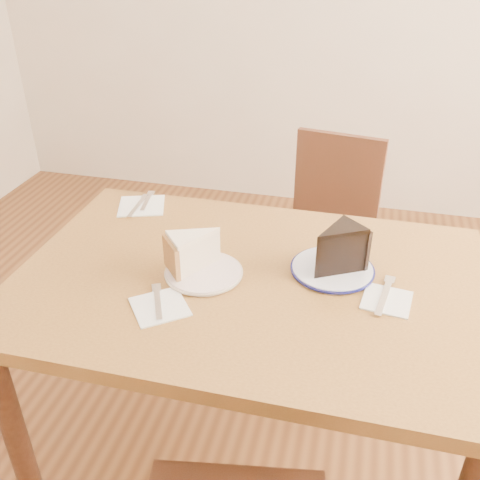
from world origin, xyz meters
name	(u,v)px	position (x,y,z in m)	size (l,w,h in m)	color
ground	(248,465)	(0.00, 0.00, 0.00)	(4.00, 4.00, 0.00)	#432511
table	(250,308)	(0.00, 0.00, 0.65)	(1.20, 0.80, 0.75)	#563717
chair_far	(325,233)	(0.13, 0.77, 0.46)	(0.48, 0.48, 0.83)	black
plate_cream	(204,273)	(-0.12, -0.02, 0.76)	(0.19, 0.19, 0.01)	silver
plate_navy	(332,269)	(0.20, 0.08, 0.76)	(0.21, 0.21, 0.01)	white
carrot_cake	(197,251)	(-0.14, 0.00, 0.81)	(0.09, 0.13, 0.09)	beige
chocolate_cake	(335,252)	(0.20, 0.06, 0.82)	(0.09, 0.13, 0.11)	black
napkin_cream	(160,307)	(-0.18, -0.17, 0.75)	(0.12, 0.12, 0.00)	white
napkin_navy	(387,300)	(0.34, -0.02, 0.75)	(0.11, 0.11, 0.00)	white
napkin_spare	(142,206)	(-0.43, 0.30, 0.75)	(0.14, 0.14, 0.00)	white
fork_cream	(158,302)	(-0.19, -0.16, 0.76)	(0.01, 0.14, 0.00)	silver
knife_navy	(384,295)	(0.33, -0.01, 0.76)	(0.02, 0.17, 0.00)	silver
fork_spare	(147,201)	(-0.42, 0.33, 0.76)	(0.01, 0.14, 0.00)	silver
knife_spare	(138,206)	(-0.43, 0.29, 0.76)	(0.01, 0.16, 0.00)	silver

